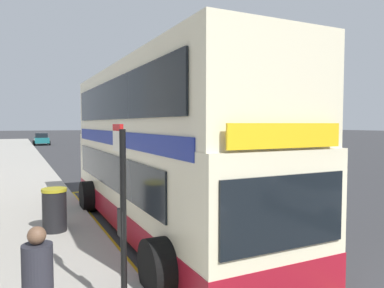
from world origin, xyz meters
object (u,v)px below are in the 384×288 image
Objects in this scene: parked_car_teal_distant at (41,139)px; litter_bin at (55,210)px; double_decker_bus at (159,154)px; bus_stop_sign at (122,203)px; parked_car_white_ahead at (167,157)px.

parked_car_teal_distant reaches higher than litter_bin.
litter_bin is (-2.66, 0.50, -1.37)m from double_decker_bus.
bus_stop_sign is at bearing -83.67° from litter_bin.
double_decker_bus is 3.03m from litter_bin.
litter_bin is at bearing -93.53° from parked_car_teal_distant.
parked_car_teal_distant is (-0.41, 43.60, -1.26)m from double_decker_bus.
double_decker_bus is 12.69m from parked_car_white_ahead.
parked_car_white_ahead is 13.47m from litter_bin.
bus_stop_sign is 47.77m from parked_car_teal_distant.
parked_car_teal_distant is 43.16m from litter_bin.
bus_stop_sign is at bearing -112.91° from parked_car_white_ahead.
bus_stop_sign is 0.65× the size of parked_car_white_ahead.
bus_stop_sign reaches higher than parked_car_teal_distant.
litter_bin is (-2.24, -43.10, -0.10)m from parked_car_teal_distant.
double_decker_bus reaches higher than parked_car_teal_distant.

